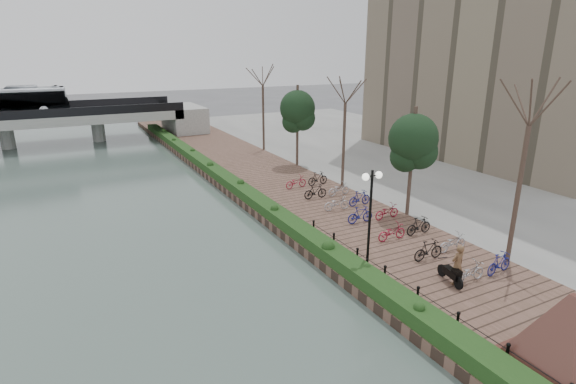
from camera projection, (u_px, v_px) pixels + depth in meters
ground at (406, 339)px, 16.34m from camera, size 220.00×220.00×0.00m
promenade at (285, 190)px, 32.83m from camera, size 8.00×75.00×0.50m
inland_pavement at (445, 166)px, 39.86m from camera, size 24.00×75.00×0.50m
hedge at (229, 181)px, 33.29m from camera, size 1.10×56.00×0.60m
chain_fence at (400, 285)px, 18.39m from camera, size 0.10×14.10×0.70m
granite_monument at (566, 333)px, 13.56m from camera, size 5.12×5.12×2.67m
lamppost at (371, 198)px, 19.62m from camera, size 1.02×0.32×4.61m
motorcycle at (450, 273)px, 19.16m from camera, size 0.74×1.51×0.91m
pedestrian at (457, 265)px, 18.93m from camera, size 0.66×0.44×1.78m
bicycle_parking at (374, 213)px, 26.07m from camera, size 2.40×17.32×1.00m
street_trees at (372, 151)px, 29.47m from camera, size 3.20×37.12×6.80m
bridge at (6, 117)px, 46.91m from camera, size 36.00×10.77×6.50m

